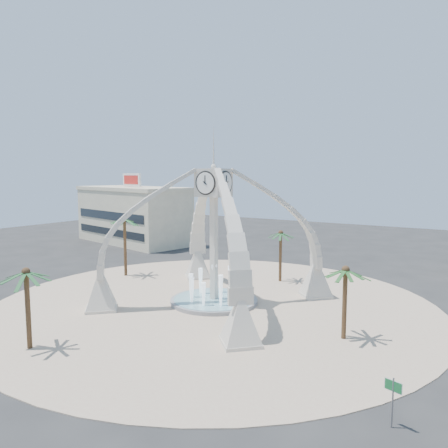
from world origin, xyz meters
The scene contains 10 objects.
ground centered at (0.00, 0.00, 0.00)m, with size 140.00×140.00×0.00m, color #282828.
plaza centered at (0.00, 0.00, 0.03)m, with size 40.00×40.00×0.06m, color #BDAB8D.
clock_tower centered at (0.00, 0.00, 6.49)m, with size 17.94×17.94×16.30m.
fountain centered at (0.00, 0.00, 0.29)m, with size 8.00×8.00×3.62m.
building_nw centered at (-32.00, 22.00, 4.83)m, with size 23.75×13.73×11.90m.
palm_east centered at (12.78, -2.16, 5.03)m, with size 4.17×4.17×5.77m.
palm_west centered at (-14.72, 3.30, 6.53)m, with size 4.60×4.60×7.36m.
palm_north centered at (1.55, 10.67, 5.35)m, with size 4.05×4.05×6.07m.
palm_south centered at (-4.57, -15.53, 5.27)m, with size 4.32×4.32×6.02m.
street_sign centered at (18.16, -11.81, 1.75)m, with size 0.86×0.29×2.44m.
Camera 1 is at (22.05, -32.23, 11.86)m, focal length 35.00 mm.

